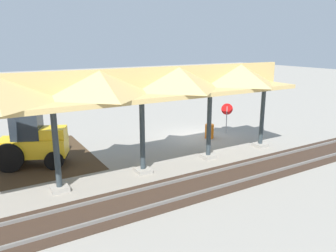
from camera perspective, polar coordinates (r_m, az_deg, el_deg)
name	(u,v)px	position (r m, az deg, el deg)	size (l,w,h in m)	color
ground_plane	(196,136)	(21.54, 4.91, -1.78)	(120.00, 120.00, 0.00)	gray
platform_canopy	(141,84)	(14.61, -4.66, 7.26)	(16.61, 3.20, 4.90)	#9E998E
rail_tracks	(270,166)	(17.11, 17.33, -6.63)	(60.00, 2.58, 0.15)	slate
stop_sign	(227,112)	(22.13, 10.21, 2.39)	(0.66, 0.43, 2.05)	gray
backhoe	(30,141)	(17.42, -22.97, -2.48)	(5.27, 3.20, 2.82)	yellow
traffic_barrel	(209,131)	(21.11, 7.22, -0.91)	(0.56, 0.56, 0.90)	orange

